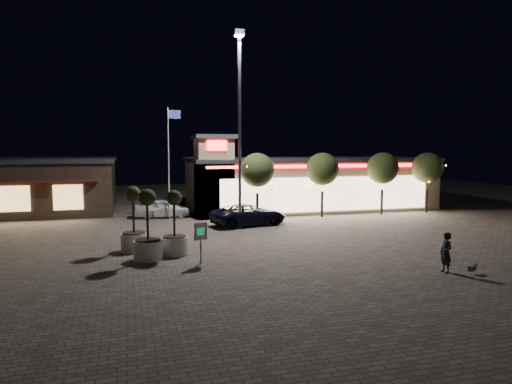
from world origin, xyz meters
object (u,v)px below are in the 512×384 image
object	(u,v)px
pickup_truck	(249,215)
white_sedan	(163,208)
planter_mid	(148,238)
valet_sign	(201,235)
pedestrian	(446,253)
planter_left	(134,231)

from	to	relation	value
pickup_truck	white_sedan	distance (m)	7.23
pickup_truck	planter_mid	world-z (taller)	planter_mid
pickup_truck	valet_sign	distance (m)	10.23
pedestrian	planter_mid	world-z (taller)	planter_mid
white_sedan	planter_left	bearing A→B (deg)	169.74
pedestrian	planter_left	bearing A→B (deg)	-122.06
pickup_truck	planter_left	bearing A→B (deg)	115.10
white_sedan	valet_sign	world-z (taller)	valet_sign
valet_sign	planter_mid	bearing A→B (deg)	149.15
planter_left	valet_sign	world-z (taller)	planter_left
pickup_truck	white_sedan	world-z (taller)	pickup_truck
white_sedan	planter_mid	world-z (taller)	planter_mid
planter_left	planter_mid	bearing A→B (deg)	-73.73
white_sedan	pickup_truck	bearing A→B (deg)	-132.01
planter_left	planter_mid	world-z (taller)	planter_mid
pedestrian	planter_left	xyz separation A→B (m)	(-12.36, 7.65, 0.17)
planter_left	white_sedan	bearing A→B (deg)	78.39
pickup_truck	planter_left	xyz separation A→B (m)	(-7.45, -5.72, 0.29)
pickup_truck	valet_sign	world-z (taller)	valet_sign
planter_mid	pedestrian	bearing A→B (deg)	-25.48
planter_mid	valet_sign	world-z (taller)	planter_mid
pickup_truck	valet_sign	size ratio (longest dim) A/B	2.78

